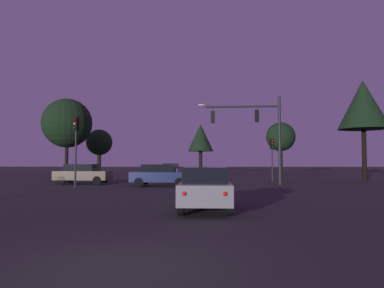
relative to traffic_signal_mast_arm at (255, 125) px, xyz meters
The scene contains 13 objects.
ground_plane 7.74m from the traffic_signal_mast_arm, 143.71° to the left, with size 168.00×168.00×0.00m, color #262326.
traffic_signal_mast_arm is the anchor object (origin of this frame).
traffic_light_corner_left 12.80m from the traffic_signal_mast_arm, 165.02° to the right, with size 0.37×0.39×4.67m.
traffic_light_corner_right 5.71m from the traffic_signal_mast_arm, 66.89° to the left, with size 0.33×0.37×3.71m.
car_nearside_lane 14.49m from the traffic_signal_mast_arm, 105.26° to the right, with size 1.79×4.46×1.52m.
car_crossing_left 13.60m from the traffic_signal_mast_arm, behind, with size 4.24×1.82×1.52m.
car_crossing_right 7.96m from the traffic_signal_mast_arm, 164.64° to the right, with size 4.27×1.99×1.52m.
car_far_lane 12.96m from the traffic_signal_mast_arm, 126.13° to the left, with size 1.85×4.16×1.52m.
tree_behind_sign 10.76m from the traffic_signal_mast_arm, 23.12° to the left, with size 4.19×4.19×8.65m.
tree_left_far 26.34m from the traffic_signal_mast_arm, 132.25° to the left, with size 3.39×3.39×5.92m.
tree_center_horizon 23.15m from the traffic_signal_mast_arm, 73.73° to the left, with size 3.94×3.94×7.05m.
tree_right_cluster 23.44m from the traffic_signal_mast_arm, 146.24° to the left, with size 5.57×5.57×8.85m.
tree_lot_edge 21.69m from the traffic_signal_mast_arm, 101.80° to the left, with size 3.44×3.44×6.76m.
Camera 1 is at (1.46, -5.66, 1.73)m, focal length 33.18 mm.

